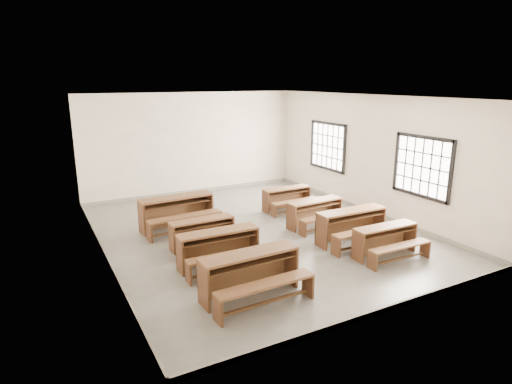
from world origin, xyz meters
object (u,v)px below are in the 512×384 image
desk_set_2 (203,231)px  desk_set_4 (386,239)px  desk_set_6 (316,211)px  desk_set_0 (251,272)px  desk_set_5 (353,224)px  desk_set_3 (178,210)px  desk_set_1 (219,246)px  desk_set_7 (287,197)px

desk_set_2 → desk_set_4: desk_set_4 is taller
desk_set_4 → desk_set_6: desk_set_6 is taller
desk_set_0 → desk_set_5: (3.17, 1.13, -0.01)m
desk_set_3 → desk_set_4: 4.94m
desk_set_2 → desk_set_3: size_ratio=0.77×
desk_set_3 → desk_set_5: size_ratio=1.10×
desk_set_1 → desk_set_6: (3.08, 1.05, -0.03)m
desk_set_6 → desk_set_3: bearing=151.5°
desk_set_2 → desk_set_7: 3.47m
desk_set_3 → desk_set_0: bearing=-93.3°
desk_set_1 → desk_set_3: 2.51m
desk_set_6 → desk_set_7: 1.53m
desk_set_4 → desk_set_5: desk_set_5 is taller
desk_set_1 → desk_set_5: size_ratio=0.96×
desk_set_2 → desk_set_4: 3.89m
desk_set_3 → desk_set_7: size_ratio=1.31×
desk_set_1 → desk_set_3: size_ratio=0.88×
desk_set_3 → desk_set_6: (3.11, -1.46, -0.08)m
desk_set_7 → desk_set_5: bearing=-91.5°
desk_set_0 → desk_set_6: size_ratio=1.15×
desk_set_0 → desk_set_1: bearing=87.5°
desk_set_0 → desk_set_7: size_ratio=1.24×
desk_set_6 → desk_set_7: bearing=82.3°
desk_set_4 → desk_set_0: bearing=-175.3°
desk_set_3 → desk_set_6: size_ratio=1.21×
desk_set_6 → desk_set_7: size_ratio=1.08×
desk_set_0 → desk_set_4: (3.27, 0.20, -0.07)m
desk_set_0 → desk_set_1: (0.01, 1.37, -0.03)m
desk_set_5 → desk_set_7: size_ratio=1.19×
desk_set_2 → desk_set_1: bearing=-95.3°
desk_set_2 → desk_set_3: (-0.10, 1.44, 0.10)m
desk_set_0 → desk_set_4: desk_set_0 is taller
desk_set_5 → desk_set_7: 2.81m
desk_set_0 → desk_set_5: 3.37m
desk_set_0 → desk_set_2: (0.09, 2.44, -0.08)m
desk_set_2 → desk_set_7: bearing=24.5°
desk_set_1 → desk_set_5: desk_set_5 is taller
desk_set_1 → desk_set_3: bearing=91.7°
desk_set_1 → desk_set_7: desk_set_1 is taller
desk_set_3 → desk_set_7: desk_set_3 is taller
desk_set_2 → desk_set_5: 3.35m
desk_set_4 → desk_set_6: bearing=95.8°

